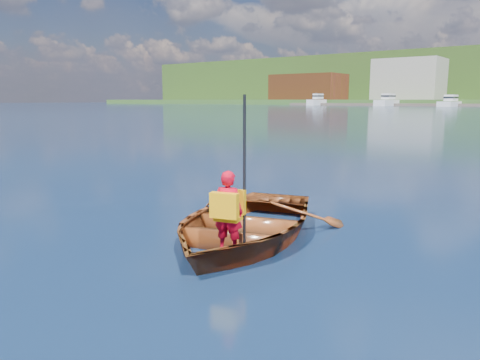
# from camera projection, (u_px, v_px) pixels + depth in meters

# --- Properties ---
(ground) EXTENTS (600.00, 600.00, 0.00)m
(ground) POSITION_uv_depth(u_px,v_px,m) (241.00, 247.00, 6.17)
(ground) COLOR #0E1E3D
(ground) RESTS_ON ground
(rowboat) EXTENTS (3.39, 4.08, 0.73)m
(rowboat) POSITION_uv_depth(u_px,v_px,m) (243.00, 223.00, 6.52)
(rowboat) COLOR brown
(rowboat) RESTS_ON ground
(child_paddler) EXTENTS (0.42, 0.42, 1.88)m
(child_paddler) POSITION_uv_depth(u_px,v_px,m) (228.00, 210.00, 5.56)
(child_paddler) COLOR #BF041A
(child_paddler) RESTS_ON ground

